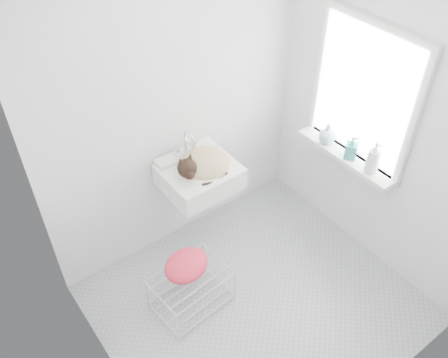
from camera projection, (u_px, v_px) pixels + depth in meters
floor at (256, 303)px, 3.69m from camera, size 2.20×2.00×0.02m
back_wall at (175, 107)px, 3.46m from camera, size 2.20×0.02×2.50m
right_wall at (386, 119)px, 3.36m from camera, size 0.02×2.00×2.50m
left_wall at (95, 271)px, 2.37m from camera, size 0.02×2.00×2.50m
window_glass at (365, 95)px, 3.41m from camera, size 0.01×0.80×1.00m
window_frame at (363, 95)px, 3.40m from camera, size 0.04×0.90×1.10m
windowsill at (345, 156)px, 3.72m from camera, size 0.16×0.88×0.04m
sink at (199, 168)px, 3.58m from camera, size 0.55×0.48×0.22m
faucet at (185, 141)px, 3.60m from camera, size 0.20×0.14×0.20m
cat at (202, 164)px, 3.55m from camera, size 0.46×0.40×0.26m
wire_rack at (191, 291)px, 3.60m from camera, size 0.57×0.42×0.32m
towel at (186, 269)px, 3.50m from camera, size 0.39×0.32×0.14m
bottle_a at (370, 171)px, 3.55m from camera, size 0.09×0.09×0.22m
bottle_b at (349, 158)px, 3.67m from camera, size 0.12×0.12×0.19m
bottle_c at (326, 142)px, 3.82m from camera, size 0.18×0.18×0.17m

